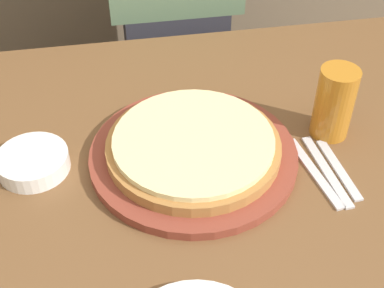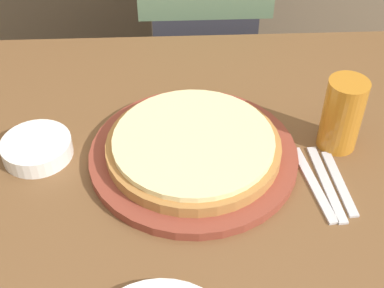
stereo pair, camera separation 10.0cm
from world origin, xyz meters
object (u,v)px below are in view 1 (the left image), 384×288
pizza_on_board (192,150)px  dinner_knife (327,171)px  diner_person (174,19)px  spoon (339,169)px  fork (314,172)px  beer_glass (335,100)px  side_bowl (33,162)px

pizza_on_board → dinner_knife: pizza_on_board is taller
diner_person → spoon: bearing=-74.9°
dinner_knife → spoon: bearing=-0.0°
pizza_on_board → fork: bearing=-19.7°
beer_glass → side_bowl: size_ratio=1.11×
side_bowl → diner_person: diner_person is taller
beer_glass → diner_person: (-0.23, 0.67, -0.15)m
side_bowl → diner_person: size_ratio=0.11×
beer_glass → spoon: (-0.02, -0.11, -0.08)m
diner_person → side_bowl: bearing=-119.3°
side_bowl → beer_glass: bearing=0.6°
fork → dinner_knife: size_ratio=1.00×
pizza_on_board → spoon: pizza_on_board is taller
diner_person → fork: bearing=-78.4°
beer_glass → spoon: 0.14m
dinner_knife → spoon: size_ratio=1.18×
pizza_on_board → beer_glass: 0.31m
fork → beer_glass: bearing=58.0°
fork → spoon: 0.05m
spoon → diner_person: diner_person is taller
dinner_knife → side_bowl: bearing=169.2°
beer_glass → dinner_knife: beer_glass is taller
fork → diner_person: bearing=101.6°
side_bowl → dinner_knife: (0.56, -0.11, -0.02)m
side_bowl → diner_person: (0.38, 0.67, -0.09)m
pizza_on_board → side_bowl: (-0.31, 0.03, -0.01)m
beer_glass → fork: 0.16m
side_bowl → spoon: side_bowl is taller
pizza_on_board → diner_person: size_ratio=0.31×
side_bowl → fork: 0.55m
pizza_on_board → fork: (0.23, -0.08, -0.02)m
fork → spoon: bearing=-0.0°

